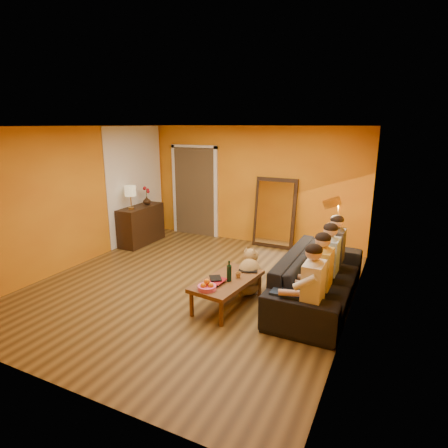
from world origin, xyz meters
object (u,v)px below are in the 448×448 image
at_px(sofa, 318,278).
at_px(wine_bottle, 229,271).
at_px(table_lamp, 131,198).
at_px(person_mid_left, 322,275).
at_px(mirror_frame, 275,213).
at_px(floor_lamp, 336,242).
at_px(person_far_left, 313,291).
at_px(dog, 249,271).
at_px(laptop, 248,272).
at_px(person_mid_right, 329,262).
at_px(coffee_table, 227,292).
at_px(tumbler, 238,275).
at_px(person_far_right, 336,252).
at_px(vase, 147,200).
at_px(sideboard, 141,225).

height_order(sofa, wine_bottle, sofa).
bearing_deg(table_lamp, person_mid_left, -16.78).
height_order(mirror_frame, wine_bottle, mirror_frame).
relative_size(floor_lamp, person_mid_left, 1.18).
bearing_deg(sofa, person_far_left, -172.59).
distance_m(dog, laptop, 0.23).
bearing_deg(laptop, dog, 88.42).
bearing_deg(person_mid_right, coffee_table, -147.29).
xyz_separation_m(mirror_frame, sofa, (1.45, -2.25, -0.39)).
relative_size(dog, laptop, 2.47).
relative_size(sofa, laptop, 8.74).
relative_size(table_lamp, tumbler, 5.67).
distance_m(floor_lamp, laptop, 1.67).
bearing_deg(person_far_left, coffee_table, 168.79).
distance_m(floor_lamp, wine_bottle, 2.04).
xyz_separation_m(person_far_right, vase, (-4.37, 0.77, 0.33)).
xyz_separation_m(person_far_left, wine_bottle, (-1.26, 0.21, -0.03)).
bearing_deg(dog, sofa, 8.30).
bearing_deg(tumbler, dog, 90.14).
distance_m(sofa, dog, 1.08).
bearing_deg(table_lamp, coffee_table, -27.72).
height_order(sideboard, vase, vase).
bearing_deg(floor_lamp, tumbler, -142.50).
bearing_deg(mirror_frame, floor_lamp, -42.49).
xyz_separation_m(sofa, wine_bottle, (-1.13, -0.79, 0.20)).
height_order(sofa, person_far_right, person_far_right).
relative_size(floor_lamp, vase, 7.87).
distance_m(person_mid_left, wine_bottle, 1.30).
distance_m(coffee_table, person_mid_left, 1.40).
bearing_deg(person_mid_right, person_mid_left, -90.00).
height_order(person_far_left, person_mid_right, same).
bearing_deg(laptop, coffee_table, -134.97).
relative_size(person_mid_left, vase, 6.66).
xyz_separation_m(dog, laptop, (0.06, -0.21, 0.07)).
height_order(mirror_frame, dog, mirror_frame).
xyz_separation_m(tumbler, vase, (-3.18, 2.04, 0.48)).
relative_size(table_lamp, sofa, 0.20).
bearing_deg(wine_bottle, floor_lamp, 52.80).
distance_m(mirror_frame, coffee_table, 3.05).
bearing_deg(floor_lamp, mirror_frame, 123.67).
xyz_separation_m(person_mid_left, tumbler, (-1.19, -0.17, -0.15)).
bearing_deg(mirror_frame, sofa, -57.18).
bearing_deg(sideboard, coffee_table, -31.94).
bearing_deg(laptop, sideboard, 136.57).
bearing_deg(vase, tumbler, -32.65).
height_order(floor_lamp, laptop, floor_lamp).
bearing_deg(floor_lamp, person_mid_right, -101.49).
height_order(mirror_frame, tumbler, mirror_frame).
xyz_separation_m(coffee_table, dog, (0.12, 0.56, 0.15)).
bearing_deg(tumbler, coffee_table, -135.00).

